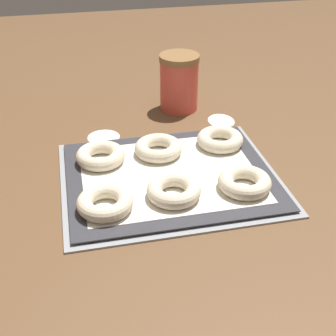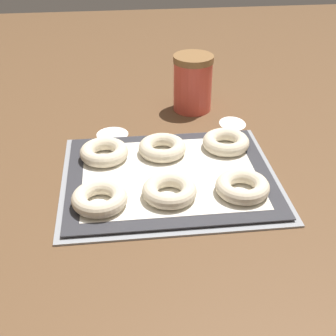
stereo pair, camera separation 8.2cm
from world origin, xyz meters
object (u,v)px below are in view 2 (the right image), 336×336
object	(u,v)px
bagel_front_right	(242,187)
baking_tray	(168,177)
bagel_back_left	(104,152)
flour_canister	(193,83)
bagel_front_left	(100,198)
bagel_back_center	(162,148)
bagel_back_right	(226,142)
bagel_front_center	(169,191)

from	to	relation	value
bagel_front_right	baking_tray	bearing A→B (deg)	148.46
bagel_front_right	bagel_back_left	bearing A→B (deg)	148.52
baking_tray	bagel_front_right	distance (m)	0.16
baking_tray	bagel_front_right	bearing A→B (deg)	-31.54
bagel_front_right	flour_canister	distance (m)	0.41
bagel_front_left	bagel_back_center	xyz separation A→B (m)	(0.13, 0.17, 0.00)
baking_tray	bagel_back_center	size ratio (longest dim) A/B	4.23
bagel_front_left	bagel_back_right	size ratio (longest dim) A/B	1.00
bagel_front_right	bagel_back_center	size ratio (longest dim) A/B	1.00
bagel_back_left	bagel_front_left	bearing A→B (deg)	-92.83
bagel_back_left	flour_canister	world-z (taller)	flour_canister
baking_tray	bagel_front_left	xyz separation A→B (m)	(-0.14, -0.09, 0.02)
bagel_front_right	bagel_back_right	distance (m)	0.17
bagel_back_left	bagel_back_right	bearing A→B (deg)	2.85
baking_tray	bagel_back_center	xyz separation A→B (m)	(-0.00, 0.08, 0.02)
baking_tray	flour_canister	world-z (taller)	flour_canister
bagel_front_center	bagel_back_left	xyz separation A→B (m)	(-0.12, 0.16, 0.00)
bagel_front_right	bagel_back_right	size ratio (longest dim) A/B	1.00
bagel_front_center	baking_tray	bearing A→B (deg)	85.45
bagel_back_left	bagel_back_right	distance (m)	0.27
baking_tray	flour_canister	xyz separation A→B (m)	(0.10, 0.32, 0.07)
bagel_back_left	bagel_back_center	distance (m)	0.12
bagel_front_center	bagel_back_right	bearing A→B (deg)	49.48
bagel_front_center	bagel_front_right	world-z (taller)	same
bagel_front_center	bagel_back_right	xyz separation A→B (m)	(0.14, 0.17, 0.00)
flour_canister	bagel_back_right	bearing A→B (deg)	-80.65
baking_tray	bagel_back_left	bearing A→B (deg)	148.58
bagel_front_right	bagel_back_center	distance (m)	0.21
bagel_front_right	flour_canister	world-z (taller)	flour_canister
bagel_front_center	bagel_back_right	distance (m)	0.22
flour_canister	bagel_back_center	bearing A→B (deg)	-113.34
baking_tray	bagel_back_right	xyz separation A→B (m)	(0.14, 0.09, 0.02)
baking_tray	bagel_front_center	distance (m)	0.08
bagel_front_right	flour_canister	xyz separation A→B (m)	(-0.03, 0.40, 0.05)
bagel_front_center	bagel_front_right	size ratio (longest dim) A/B	1.00
bagel_front_right	flour_canister	bearing A→B (deg)	94.49
bagel_back_right	bagel_front_center	bearing A→B (deg)	-130.52
bagel_back_center	flour_canister	distance (m)	0.26
bagel_front_left	bagel_front_right	distance (m)	0.27
baking_tray	bagel_front_center	world-z (taller)	bagel_front_center
bagel_front_left	bagel_back_left	xyz separation A→B (m)	(0.01, 0.17, 0.00)
bagel_front_left	bagel_front_right	bearing A→B (deg)	1.57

